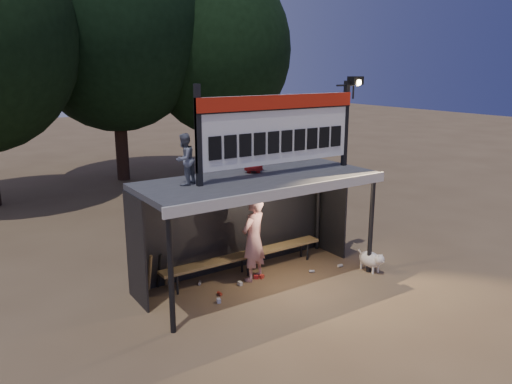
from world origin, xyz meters
The scene contains 12 objects.
ground centered at (0.00, 0.00, 0.00)m, with size 80.00×80.00×0.00m, color brown.
player centered at (0.00, 0.20, 0.94)m, with size 0.68×0.45×1.87m, color silver.
child_a centered at (-1.54, 0.23, 2.81)m, with size 0.48×0.37×0.99m, color slate.
child_b centered at (0.18, 0.47, 2.86)m, with size 0.53×0.34×1.08m, color #A21A18.
dugout_shelter centered at (0.00, 0.24, 1.85)m, with size 5.10×2.08×2.32m.
scoreboard_assembly centered at (0.56, -0.01, 3.32)m, with size 4.10×0.27×1.99m.
bench centered at (0.00, 0.55, 0.43)m, with size 4.00×0.35×0.48m.
tree_mid centered at (1.00, 11.50, 6.17)m, with size 7.22×7.22×10.36m.
tree_right centered at (5.00, 10.50, 5.19)m, with size 6.08×6.08×8.72m.
dog centered at (2.47, -0.90, 0.28)m, with size 0.36×0.81×0.49m.
bats centered at (-2.03, 0.82, 0.43)m, with size 0.67×0.35×0.84m.
litter centered at (-0.03, 0.00, 0.04)m, with size 3.34×1.08×0.08m.
Camera 1 is at (-5.54, -8.27, 4.52)m, focal length 35.00 mm.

